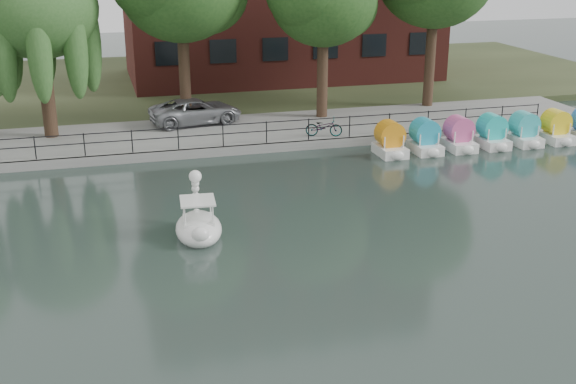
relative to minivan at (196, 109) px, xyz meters
name	(u,v)px	position (x,y,z in m)	size (l,w,h in m)	color
ground_plane	(308,282)	(0.57, -17.67, -1.13)	(120.00, 120.00, 0.00)	#404F49
promenade	(213,135)	(0.57, -1.67, -0.93)	(40.00, 6.00, 0.40)	gray
kerb	(224,151)	(0.57, -4.62, -0.93)	(40.00, 0.25, 0.40)	gray
land_strip	(178,82)	(0.57, 12.33, -0.95)	(60.00, 22.00, 0.36)	#47512D
railing	(223,130)	(0.57, -4.42, 0.01)	(32.00, 0.05, 1.00)	black
willow_mid	(38,9)	(-6.93, -0.67, 5.12)	(5.32, 5.32, 8.15)	#473323
minivan	(196,109)	(0.00, 0.00, 0.00)	(5.26, 2.42, 1.46)	gray
bicycle	(324,126)	(5.44, -4.01, -0.23)	(1.72, 0.60, 1.00)	gray
swan_boat	(198,223)	(-1.92, -13.52, -0.69)	(1.70, 2.52, 2.02)	white
pedal_boat_row	(492,134)	(12.86, -6.47, -0.52)	(11.35, 1.70, 1.40)	white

